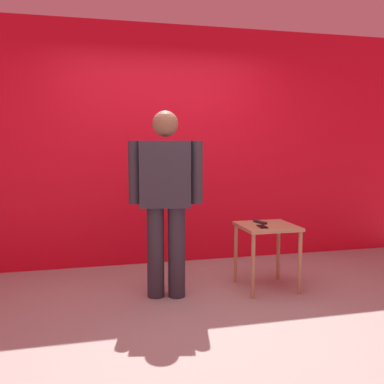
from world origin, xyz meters
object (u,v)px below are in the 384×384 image
object	(u,v)px
standing_person	(166,194)
tv_remote	(260,222)
cell_phone	(262,227)
side_table	(267,235)

from	to	relation	value
standing_person	tv_remote	xyz separation A→B (m)	(0.96, 0.08, -0.31)
cell_phone	side_table	bearing A→B (deg)	50.20
side_table	tv_remote	xyz separation A→B (m)	(-0.04, 0.09, 0.11)
standing_person	cell_phone	world-z (taller)	standing_person
standing_person	tv_remote	world-z (taller)	standing_person
tv_remote	side_table	bearing A→B (deg)	-83.30
standing_person	cell_phone	size ratio (longest dim) A/B	11.82
standing_person	tv_remote	distance (m)	1.01
side_table	cell_phone	size ratio (longest dim) A/B	4.38
cell_phone	tv_remote	xyz separation A→B (m)	(0.06, 0.19, 0.01)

